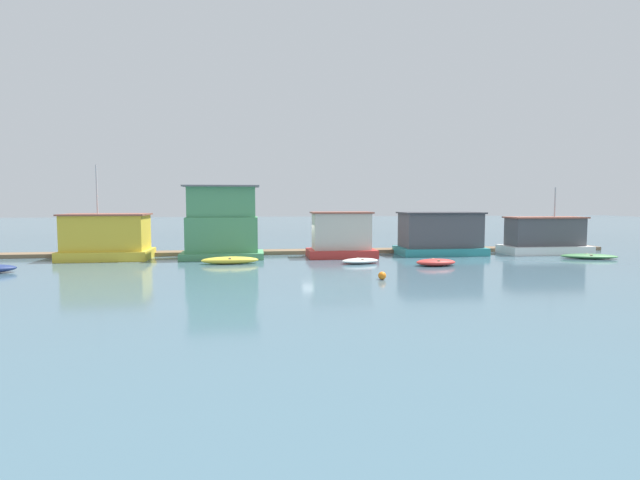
{
  "coord_description": "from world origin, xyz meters",
  "views": [
    {
      "loc": [
        -4.91,
        -38.5,
        4.38
      ],
      "look_at": [
        0.0,
        -1.0,
        1.4
      ],
      "focal_mm": 28.0,
      "sensor_mm": 36.0,
      "label": 1
    }
  ],
  "objects_px": {
    "dinghy_yellow": "(230,260)",
    "buoy_orange": "(382,276)",
    "houseboat_teal": "(440,234)",
    "dinghy_red": "(436,262)",
    "houseboat_white": "(545,237)",
    "dinghy_white": "(360,261)",
    "houseboat_yellow": "(107,237)",
    "houseboat_red": "(341,236)",
    "houseboat_green": "(222,225)",
    "dinghy_green": "(589,256)"
  },
  "relations": [
    {
      "from": "houseboat_teal",
      "to": "houseboat_red",
      "type": "bearing_deg",
      "value": -174.31
    },
    {
      "from": "dinghy_yellow",
      "to": "dinghy_green",
      "type": "height_order",
      "value": "dinghy_yellow"
    },
    {
      "from": "houseboat_yellow",
      "to": "buoy_orange",
      "type": "height_order",
      "value": "houseboat_yellow"
    },
    {
      "from": "houseboat_teal",
      "to": "dinghy_white",
      "type": "xyz_separation_m",
      "value": [
        -7.68,
        -4.92,
        -1.46
      ]
    },
    {
      "from": "houseboat_yellow",
      "to": "houseboat_teal",
      "type": "height_order",
      "value": "houseboat_yellow"
    },
    {
      "from": "houseboat_white",
      "to": "dinghy_white",
      "type": "xyz_separation_m",
      "value": [
        -16.49,
        -4.37,
        -1.2
      ]
    },
    {
      "from": "houseboat_green",
      "to": "dinghy_yellow",
      "type": "xyz_separation_m",
      "value": [
        0.71,
        -3.47,
        -2.28
      ]
    },
    {
      "from": "houseboat_yellow",
      "to": "dinghy_red",
      "type": "height_order",
      "value": "houseboat_yellow"
    },
    {
      "from": "houseboat_white",
      "to": "buoy_orange",
      "type": "relative_size",
      "value": 15.36
    },
    {
      "from": "houseboat_red",
      "to": "houseboat_teal",
      "type": "bearing_deg",
      "value": 5.69
    },
    {
      "from": "dinghy_red",
      "to": "houseboat_green",
      "type": "bearing_deg",
      "value": 156.65
    },
    {
      "from": "dinghy_white",
      "to": "dinghy_red",
      "type": "xyz_separation_m",
      "value": [
        4.81,
        -1.87,
        0.05
      ]
    },
    {
      "from": "houseboat_red",
      "to": "dinghy_white",
      "type": "height_order",
      "value": "houseboat_red"
    },
    {
      "from": "dinghy_yellow",
      "to": "dinghy_red",
      "type": "relative_size",
      "value": 1.47
    },
    {
      "from": "houseboat_red",
      "to": "houseboat_white",
      "type": "relative_size",
      "value": 0.76
    },
    {
      "from": "houseboat_yellow",
      "to": "houseboat_red",
      "type": "height_order",
      "value": "houseboat_yellow"
    },
    {
      "from": "dinghy_white",
      "to": "buoy_orange",
      "type": "xyz_separation_m",
      "value": [
        -0.28,
        -7.17,
        0.03
      ]
    },
    {
      "from": "dinghy_red",
      "to": "dinghy_green",
      "type": "bearing_deg",
      "value": 10.73
    },
    {
      "from": "houseboat_red",
      "to": "houseboat_teal",
      "type": "xyz_separation_m",
      "value": [
        8.32,
        0.83,
        0.03
      ]
    },
    {
      "from": "houseboat_teal",
      "to": "dinghy_white",
      "type": "distance_m",
      "value": 9.24
    },
    {
      "from": "houseboat_green",
      "to": "houseboat_teal",
      "type": "xyz_separation_m",
      "value": [
        17.41,
        0.51,
        -0.89
      ]
    },
    {
      "from": "dinghy_yellow",
      "to": "dinghy_green",
      "type": "xyz_separation_m",
      "value": [
        26.83,
        -0.34,
        -0.07
      ]
    },
    {
      "from": "houseboat_white",
      "to": "dinghy_yellow",
      "type": "bearing_deg",
      "value": -172.31
    },
    {
      "from": "houseboat_green",
      "to": "dinghy_yellow",
      "type": "height_order",
      "value": "houseboat_green"
    },
    {
      "from": "dinghy_red",
      "to": "houseboat_red",
      "type": "bearing_deg",
      "value": 132.4
    },
    {
      "from": "houseboat_white",
      "to": "dinghy_yellow",
      "type": "distance_m",
      "value": 25.77
    },
    {
      "from": "houseboat_green",
      "to": "dinghy_red",
      "type": "xyz_separation_m",
      "value": [
        14.54,
        -6.28,
        -2.3
      ]
    },
    {
      "from": "buoy_orange",
      "to": "dinghy_red",
      "type": "bearing_deg",
      "value": 46.12
    },
    {
      "from": "houseboat_white",
      "to": "dinghy_green",
      "type": "distance_m",
      "value": 4.18
    },
    {
      "from": "houseboat_green",
      "to": "dinghy_white",
      "type": "relative_size",
      "value": 2.19
    },
    {
      "from": "dinghy_white",
      "to": "dinghy_green",
      "type": "xyz_separation_m",
      "value": [
        17.81,
        0.59,
        -0.0
      ]
    },
    {
      "from": "houseboat_red",
      "to": "dinghy_red",
      "type": "xyz_separation_m",
      "value": [
        5.44,
        -5.96,
        -1.38
      ]
    },
    {
      "from": "dinghy_yellow",
      "to": "dinghy_green",
      "type": "distance_m",
      "value": 26.83
    },
    {
      "from": "houseboat_teal",
      "to": "dinghy_red",
      "type": "relative_size",
      "value": 2.56
    },
    {
      "from": "houseboat_red",
      "to": "houseboat_yellow",
      "type": "bearing_deg",
      "value": 177.06
    },
    {
      "from": "dinghy_red",
      "to": "buoy_orange",
      "type": "distance_m",
      "value": 7.34
    },
    {
      "from": "dinghy_yellow",
      "to": "dinghy_white",
      "type": "bearing_deg",
      "value": -5.87
    },
    {
      "from": "dinghy_white",
      "to": "dinghy_red",
      "type": "distance_m",
      "value": 5.16
    },
    {
      "from": "dinghy_red",
      "to": "houseboat_teal",
      "type": "bearing_deg",
      "value": 67.06
    },
    {
      "from": "houseboat_yellow",
      "to": "buoy_orange",
      "type": "xyz_separation_m",
      "value": [
        18.0,
        -12.16,
        -1.42
      ]
    },
    {
      "from": "houseboat_red",
      "to": "houseboat_teal",
      "type": "distance_m",
      "value": 8.36
    },
    {
      "from": "houseboat_teal",
      "to": "houseboat_white",
      "type": "relative_size",
      "value": 1.0
    },
    {
      "from": "houseboat_white",
      "to": "dinghy_white",
      "type": "distance_m",
      "value": 17.1
    },
    {
      "from": "dinghy_yellow",
      "to": "dinghy_white",
      "type": "distance_m",
      "value": 9.07
    },
    {
      "from": "houseboat_yellow",
      "to": "dinghy_green",
      "type": "distance_m",
      "value": 36.39
    },
    {
      "from": "dinghy_yellow",
      "to": "buoy_orange",
      "type": "relative_size",
      "value": 8.81
    },
    {
      "from": "houseboat_yellow",
      "to": "houseboat_red",
      "type": "xyz_separation_m",
      "value": [
        17.65,
        -0.91,
        -0.02
      ]
    },
    {
      "from": "houseboat_teal",
      "to": "dinghy_red",
      "type": "xyz_separation_m",
      "value": [
        -2.87,
        -6.79,
        -1.41
      ]
    },
    {
      "from": "dinghy_green",
      "to": "houseboat_yellow",
      "type": "bearing_deg",
      "value": 173.04
    },
    {
      "from": "dinghy_white",
      "to": "houseboat_white",
      "type": "bearing_deg",
      "value": 14.86
    }
  ]
}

